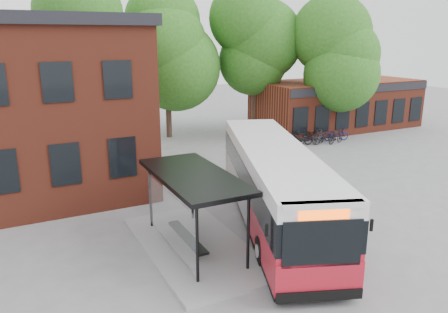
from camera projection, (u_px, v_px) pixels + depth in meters
name	position (u px, v px, depth m)	size (l,w,h in m)	color
ground	(281.00, 216.00, 18.97)	(100.00, 100.00, 0.00)	slate
shop_row	(337.00, 104.00, 37.00)	(14.00, 6.20, 4.00)	maroon
bus_shelter	(194.00, 211.00, 15.77)	(3.60, 7.00, 2.90)	black
bike_rail	(311.00, 142.00, 31.55)	(5.20, 0.10, 0.38)	black
tree_0	(71.00, 69.00, 28.69)	(7.92, 7.92, 11.00)	#235817
tree_1	(167.00, 69.00, 32.66)	(7.92, 7.92, 10.40)	#235817
tree_2	(255.00, 63.00, 34.76)	(7.92, 7.92, 11.00)	#235817
tree_3	(336.00, 76.00, 33.71)	(7.04, 7.04, 9.28)	#235817
city_bus	(273.00, 185.00, 18.13)	(2.68, 12.60, 3.20)	#B41727
bicycle_0	(277.00, 141.00, 31.01)	(0.54, 1.54, 0.81)	black
bicycle_1	(291.00, 140.00, 30.55)	(0.52, 1.84, 1.11)	black
bicycle_2	(308.00, 139.00, 31.27)	(0.61, 1.74, 0.91)	#24232A
bicycle_3	(302.00, 138.00, 31.17)	(0.51, 1.80, 1.08)	black
bicycle_4	(312.00, 134.00, 32.64)	(0.65, 1.87, 0.98)	black
bicycle_5	(319.00, 136.00, 31.82)	(0.49, 1.72, 1.03)	black
bicycle_6	(326.00, 137.00, 32.09)	(0.55, 1.58, 0.83)	black
bicycle_7	(336.00, 137.00, 31.72)	(0.46, 1.62, 0.97)	black
bicycle_extra_0	(336.00, 134.00, 32.69)	(0.67, 1.91, 1.01)	#0A145A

